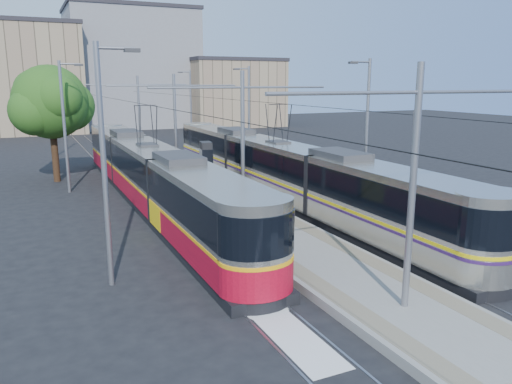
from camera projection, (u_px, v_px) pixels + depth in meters
name	position (u px, v px, depth m)	size (l,w,h in m)	color
ground	(330.00, 270.00, 18.35)	(160.00, 160.00, 0.00)	black
platform	(190.00, 183.00, 33.37)	(4.00, 50.00, 0.30)	gray
tactile_strip_left	(168.00, 182.00, 32.74)	(0.70, 50.00, 0.01)	gray
tactile_strip_right	(210.00, 179.00, 33.93)	(0.70, 50.00, 0.01)	gray
rails	(190.00, 185.00, 33.40)	(8.71, 70.00, 0.03)	gray
track_arrow	(281.00, 325.00, 14.22)	(1.20, 5.00, 0.01)	silver
tram_left	(149.00, 174.00, 28.07)	(2.43, 30.71, 5.50)	black
tram_right	(278.00, 167.00, 29.29)	(2.43, 31.59, 5.50)	black
catenary	(202.00, 120.00, 29.90)	(9.20, 70.00, 7.00)	gray
street_lamps	(171.00, 118.00, 36.04)	(15.18, 38.22, 8.00)	gray
shelter	(206.00, 160.00, 33.02)	(0.91, 1.28, 2.60)	black
tree	(55.00, 103.00, 33.74)	(5.43, 5.02, 7.89)	#382314
building_left	(17.00, 78.00, 65.80)	(16.32, 12.24, 14.37)	gray
building_centre	(132.00, 68.00, 75.59)	(18.36, 14.28, 17.40)	gray
building_right	(233.00, 92.00, 76.82)	(14.28, 10.20, 10.20)	gray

